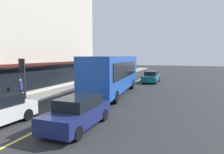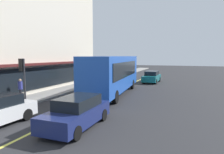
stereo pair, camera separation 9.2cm
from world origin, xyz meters
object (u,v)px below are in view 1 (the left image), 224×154
object	(u,v)px
traffic_light	(22,70)
car_navy	(78,112)
pedestrian_at_corner	(20,87)
car_teal	(151,77)
bus	(113,73)

from	to	relation	value
traffic_light	car_navy	bearing A→B (deg)	-114.40
traffic_light	pedestrian_at_corner	xyz separation A→B (m)	(0.92, 1.19, -1.43)
pedestrian_at_corner	car_teal	bearing A→B (deg)	-27.62
traffic_light	pedestrian_at_corner	distance (m)	2.07
traffic_light	bus	bearing A→B (deg)	-37.51
car_teal	car_navy	distance (m)	18.57
pedestrian_at_corner	traffic_light	bearing A→B (deg)	-127.84
bus	traffic_light	distance (m)	7.76
traffic_light	car_teal	xyz separation A→B (m)	(15.83, -6.61, -1.79)
traffic_light	car_teal	distance (m)	17.25
car_teal	pedestrian_at_corner	xyz separation A→B (m)	(-14.91, 7.80, 0.36)
bus	pedestrian_at_corner	size ratio (longest dim) A/B	7.04
bus	pedestrian_at_corner	xyz separation A→B (m)	(-5.22, 5.90, -0.88)
bus	traffic_light	bearing A→B (deg)	142.49
bus	car_navy	size ratio (longest dim) A/B	2.62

